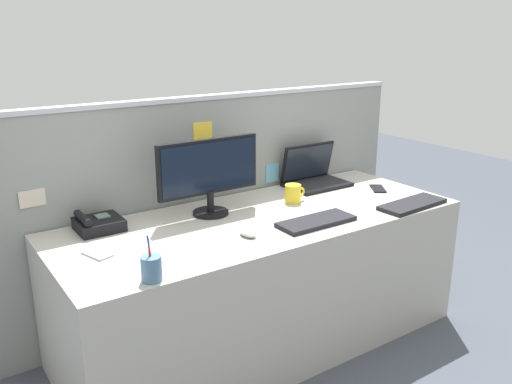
{
  "coord_description": "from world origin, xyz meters",
  "views": [
    {
      "loc": [
        -1.48,
        -2.12,
        1.65
      ],
      "look_at": [
        0.0,
        0.05,
        0.84
      ],
      "focal_mm": 37.7,
      "sensor_mm": 36.0,
      "label": 1
    }
  ],
  "objects_px": {
    "computer_mouse_right_hand": "(248,233)",
    "cell_phone_black_slab": "(378,189)",
    "coffee_mug": "(293,193)",
    "keyboard_main": "(412,204)",
    "pen_cup": "(151,268)",
    "cell_phone_silver_slab": "(97,254)",
    "desktop_monitor": "(209,171)",
    "laptop": "(313,175)",
    "keyboard_spare": "(316,221)",
    "desk_phone": "(98,224)"
  },
  "relations": [
    {
      "from": "desktop_monitor",
      "to": "cell_phone_silver_slab",
      "type": "relative_size",
      "value": 4.18
    },
    {
      "from": "cell_phone_silver_slab",
      "to": "coffee_mug",
      "type": "relative_size",
      "value": 1.06
    },
    {
      "from": "coffee_mug",
      "to": "pen_cup",
      "type": "bearing_deg",
      "value": -156.38
    },
    {
      "from": "desk_phone",
      "to": "coffee_mug",
      "type": "relative_size",
      "value": 1.64
    },
    {
      "from": "pen_cup",
      "to": "cell_phone_silver_slab",
      "type": "relative_size",
      "value": 1.36
    },
    {
      "from": "laptop",
      "to": "keyboard_spare",
      "type": "xyz_separation_m",
      "value": [
        -0.43,
        -0.54,
        -0.05
      ]
    },
    {
      "from": "coffee_mug",
      "to": "keyboard_main",
      "type": "bearing_deg",
      "value": -40.68
    },
    {
      "from": "pen_cup",
      "to": "laptop",
      "type": "bearing_deg",
      "value": 25.91
    },
    {
      "from": "desk_phone",
      "to": "coffee_mug",
      "type": "bearing_deg",
      "value": -10.14
    },
    {
      "from": "desk_phone",
      "to": "cell_phone_silver_slab",
      "type": "bearing_deg",
      "value": -109.2
    },
    {
      "from": "desktop_monitor",
      "to": "keyboard_spare",
      "type": "height_order",
      "value": "desktop_monitor"
    },
    {
      "from": "laptop",
      "to": "desk_phone",
      "type": "bearing_deg",
      "value": -179.27
    },
    {
      "from": "cell_phone_black_slab",
      "to": "cell_phone_silver_slab",
      "type": "relative_size",
      "value": 1.13
    },
    {
      "from": "keyboard_main",
      "to": "cell_phone_black_slab",
      "type": "relative_size",
      "value": 2.71
    },
    {
      "from": "desktop_monitor",
      "to": "pen_cup",
      "type": "bearing_deg",
      "value": -135.94
    },
    {
      "from": "desktop_monitor",
      "to": "computer_mouse_right_hand",
      "type": "bearing_deg",
      "value": -91.57
    },
    {
      "from": "pen_cup",
      "to": "coffee_mug",
      "type": "distance_m",
      "value": 1.13
    },
    {
      "from": "desk_phone",
      "to": "cell_phone_black_slab",
      "type": "relative_size",
      "value": 1.38
    },
    {
      "from": "laptop",
      "to": "pen_cup",
      "type": "distance_m",
      "value": 1.5
    },
    {
      "from": "keyboard_main",
      "to": "computer_mouse_right_hand",
      "type": "xyz_separation_m",
      "value": [
        -0.97,
        0.14,
        0.01
      ]
    },
    {
      "from": "laptop",
      "to": "cell_phone_silver_slab",
      "type": "bearing_deg",
      "value": -168.06
    },
    {
      "from": "desk_phone",
      "to": "pen_cup",
      "type": "xyz_separation_m",
      "value": [
        -0.0,
        -0.64,
        0.02
      ]
    },
    {
      "from": "cell_phone_black_slab",
      "to": "coffee_mug",
      "type": "xyz_separation_m",
      "value": [
        -0.57,
        0.09,
        0.05
      ]
    },
    {
      "from": "pen_cup",
      "to": "cell_phone_silver_slab",
      "type": "bearing_deg",
      "value": 105.34
    },
    {
      "from": "keyboard_spare",
      "to": "cell_phone_black_slab",
      "type": "xyz_separation_m",
      "value": [
        0.68,
        0.24,
        -0.01
      ]
    },
    {
      "from": "laptop",
      "to": "pen_cup",
      "type": "xyz_separation_m",
      "value": [
        -1.35,
        -0.66,
        -0.01
      ]
    },
    {
      "from": "computer_mouse_right_hand",
      "to": "cell_phone_silver_slab",
      "type": "height_order",
      "value": "computer_mouse_right_hand"
    },
    {
      "from": "laptop",
      "to": "cell_phone_silver_slab",
      "type": "xyz_separation_m",
      "value": [
        -1.45,
        -0.31,
        -0.06
      ]
    },
    {
      "from": "desk_phone",
      "to": "coffee_mug",
      "type": "distance_m",
      "value": 1.05
    },
    {
      "from": "coffee_mug",
      "to": "laptop",
      "type": "bearing_deg",
      "value": 32.92
    },
    {
      "from": "computer_mouse_right_hand",
      "to": "desktop_monitor",
      "type": "bearing_deg",
      "value": 86.92
    },
    {
      "from": "desk_phone",
      "to": "coffee_mug",
      "type": "height_order",
      "value": "coffee_mug"
    },
    {
      "from": "computer_mouse_right_hand",
      "to": "cell_phone_silver_slab",
      "type": "xyz_separation_m",
      "value": [
        -0.65,
        0.18,
        -0.01
      ]
    },
    {
      "from": "desktop_monitor",
      "to": "computer_mouse_right_hand",
      "type": "distance_m",
      "value": 0.43
    },
    {
      "from": "coffee_mug",
      "to": "cell_phone_black_slab",
      "type": "bearing_deg",
      "value": -9.44
    },
    {
      "from": "keyboard_spare",
      "to": "coffee_mug",
      "type": "xyz_separation_m",
      "value": [
        0.12,
        0.33,
        0.04
      ]
    },
    {
      "from": "cell_phone_black_slab",
      "to": "coffee_mug",
      "type": "distance_m",
      "value": 0.58
    },
    {
      "from": "computer_mouse_right_hand",
      "to": "coffee_mug",
      "type": "distance_m",
      "value": 0.56
    },
    {
      "from": "laptop",
      "to": "coffee_mug",
      "type": "bearing_deg",
      "value": -147.08
    },
    {
      "from": "laptop",
      "to": "desk_phone",
      "type": "distance_m",
      "value": 1.35
    },
    {
      "from": "cell_phone_black_slab",
      "to": "pen_cup",
      "type": "bearing_deg",
      "value": -132.99
    },
    {
      "from": "desktop_monitor",
      "to": "pen_cup",
      "type": "height_order",
      "value": "desktop_monitor"
    },
    {
      "from": "keyboard_main",
      "to": "pen_cup",
      "type": "distance_m",
      "value": 1.53
    },
    {
      "from": "laptop",
      "to": "desktop_monitor",
      "type": "bearing_deg",
      "value": -171.93
    },
    {
      "from": "computer_mouse_right_hand",
      "to": "pen_cup",
      "type": "distance_m",
      "value": 0.58
    },
    {
      "from": "cell_phone_silver_slab",
      "to": "keyboard_main",
      "type": "bearing_deg",
      "value": -28.45
    },
    {
      "from": "computer_mouse_right_hand",
      "to": "cell_phone_black_slab",
      "type": "height_order",
      "value": "computer_mouse_right_hand"
    },
    {
      "from": "pen_cup",
      "to": "coffee_mug",
      "type": "height_order",
      "value": "pen_cup"
    },
    {
      "from": "desktop_monitor",
      "to": "laptop",
      "type": "distance_m",
      "value": 0.81
    },
    {
      "from": "keyboard_spare",
      "to": "computer_mouse_right_hand",
      "type": "bearing_deg",
      "value": 172.2
    }
  ]
}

